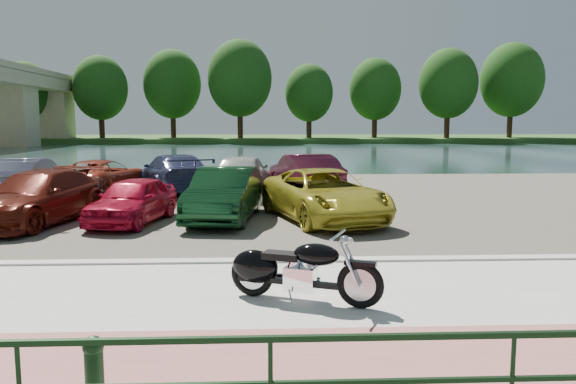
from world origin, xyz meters
The scene contains 20 objects.
ground centered at (0.00, 0.00, 0.00)m, with size 200.00×200.00×0.00m, color #595447.
promenade centered at (0.00, -1.00, 0.05)m, with size 60.00×6.00×0.10m, color #B5B2AA.
pink_path centered at (0.00, -2.50, 0.10)m, with size 60.00×2.00×0.01m, color #955854.
kerb centered at (0.00, 2.00, 0.07)m, with size 60.00×0.30×0.14m, color #B5B2AA.
parking_lot centered at (0.00, 11.00, 0.02)m, with size 60.00×18.00×0.04m, color #464139.
river centered at (0.00, 40.00, 0.00)m, with size 120.00×40.00×0.00m, color #1B312F.
far_bank centered at (0.00, 72.00, 0.30)m, with size 120.00×24.00×0.60m, color #264619.
railing centered at (0.00, -4.00, 0.79)m, with size 24.04×0.05×0.90m.
bollards centered at (-1.67, -3.70, 0.54)m, with size 10.68×0.18×0.81m.
far_trees centered at (4.36, 65.79, 7.49)m, with size 70.25×10.68×12.52m.
motorcycle centered at (0.34, -0.33, 0.56)m, with size 2.22×1.13×1.05m.
car_3 centered at (-5.99, 6.57, 0.73)m, with size 1.94×4.78×1.39m, color #53150B.
car_4 centered at (-3.50, 6.50, 0.65)m, with size 1.44×3.58×1.22m, color #B40C2B.
car_5 centered at (-1.09, 6.85, 0.75)m, with size 1.51×4.33×1.43m, color black.
car_6 centered at (1.60, 6.74, 0.73)m, with size 2.30×5.00×1.39m, color #ADA228.
car_9 centered at (-8.53, 12.37, 0.73)m, with size 1.45×4.16×1.37m, color slate.
car_10 centered at (-6.10, 12.76, 0.68)m, with size 2.11×4.58×1.27m, color maroon.
car_11 centered at (-3.42, 12.93, 0.77)m, with size 2.05×5.04×1.46m, color navy.
car_12 centered at (-0.84, 12.28, 0.81)m, with size 1.82×4.52×1.54m, color #BBBBB6.
car_13 centered at (1.47, 12.24, 0.79)m, with size 1.58×4.54×1.50m, color #4B1425.
Camera 1 is at (-0.05, -8.32, 2.71)m, focal length 35.00 mm.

